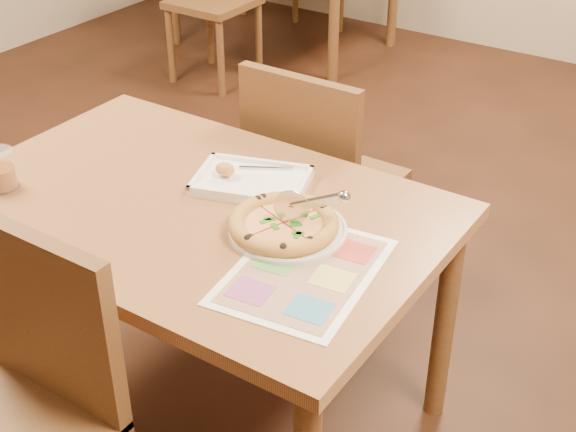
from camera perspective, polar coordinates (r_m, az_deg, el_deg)
The scene contains 9 objects.
dining_table at distance 2.15m, azimuth -6.63°, elevation -1.02°, with size 1.30×0.85×0.72m.
chair_near at distance 1.88m, azimuth -18.40°, elevation -11.08°, with size 0.42×0.42×0.47m.
chair_far at distance 2.61m, azimuth 1.86°, elevation 3.70°, with size 0.42×0.42×0.47m.
plate at distance 1.97m, azimuth -0.00°, elevation -1.04°, with size 0.29×0.29×0.02m, color silver.
pizza at distance 1.95m, azimuth -0.32°, elevation -0.57°, with size 0.27×0.27×0.04m.
pizza_cutter at distance 1.91m, azimuth 1.43°, elevation 0.86°, with size 0.17×0.07×0.10m.
appetizer_tray at distance 2.17m, azimuth -2.75°, elevation 2.47°, with size 0.35×0.29×0.06m.
glass_tumbler at distance 2.28m, azimuth -19.78°, elevation 2.98°, with size 0.09×0.09×0.11m.
menu at distance 1.83m, azimuth 1.13°, elevation -3.94°, with size 0.31×0.43×0.01m, color white.
Camera 1 is at (1.20, -1.36, 1.79)m, focal length 50.00 mm.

